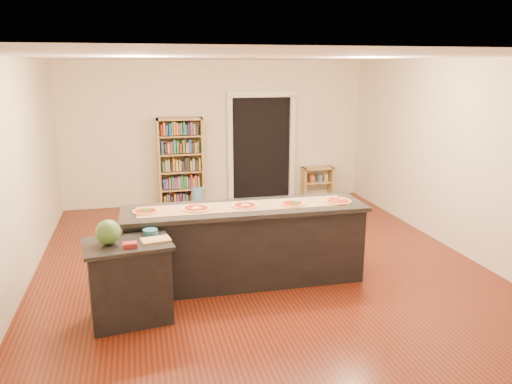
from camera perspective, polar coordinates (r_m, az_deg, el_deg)
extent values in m
cube|color=beige|center=(6.60, 0.41, 2.95)|extent=(6.00, 7.00, 2.80)
cube|color=#581F0F|center=(7.01, 0.39, -8.32)|extent=(6.00, 7.00, 0.01)
cube|color=white|center=(6.48, 0.43, 15.16)|extent=(6.00, 7.00, 0.01)
cube|color=black|center=(10.21, 0.58, 4.96)|extent=(1.20, 0.02, 2.10)
cube|color=silver|center=(10.03, -2.98, 4.77)|extent=(0.10, 0.08, 2.10)
cube|color=silver|center=(10.34, 4.14, 5.04)|extent=(0.10, 0.08, 2.10)
cube|color=silver|center=(10.05, 0.66, 11.12)|extent=(1.40, 0.08, 0.12)
cube|color=black|center=(6.35, -1.26, -6.22)|extent=(2.94, 0.73, 0.94)
cube|color=black|center=(6.20, -1.28, -1.90)|extent=(3.02, 0.82, 0.05)
cube|color=black|center=(5.61, -14.25, -10.04)|extent=(0.82, 0.58, 0.85)
cube|color=black|center=(5.45, -14.54, -5.77)|extent=(0.90, 0.66, 0.04)
cube|color=tan|center=(9.79, -8.59, 3.32)|extent=(0.87, 0.31, 1.74)
cube|color=tan|center=(10.53, 7.01, 1.11)|extent=(0.65, 0.28, 0.65)
cylinder|color=#63A2DD|center=(9.87, -6.66, -0.55)|extent=(0.26, 0.26, 0.39)
cube|color=#906C4A|center=(6.21, -1.32, -1.60)|extent=(2.63, 0.50, 0.00)
sphere|color=#144214|center=(5.39, -16.53, -4.42)|extent=(0.26, 0.26, 0.26)
cube|color=tan|center=(5.41, -11.39, -5.39)|extent=(0.33, 0.25, 0.02)
cube|color=maroon|center=(5.28, -14.20, -5.88)|extent=(0.14, 0.10, 0.05)
cylinder|color=#195966|center=(5.61, -11.99, -4.50)|extent=(0.16, 0.16, 0.06)
cylinder|color=#DBA254|center=(6.09, -12.51, -2.16)|extent=(0.30, 0.30, 0.02)
cylinder|color=#A5190C|center=(6.09, -12.52, -2.08)|extent=(0.25, 0.25, 0.00)
cylinder|color=#DBA254|center=(6.10, -6.84, -1.89)|extent=(0.35, 0.35, 0.02)
cylinder|color=#A5190C|center=(6.10, -6.85, -1.80)|extent=(0.29, 0.29, 0.00)
cylinder|color=#DBA254|center=(6.18, -1.28, -1.57)|extent=(0.32, 0.32, 0.02)
cylinder|color=#A5190C|center=(6.18, -1.28, -1.49)|extent=(0.27, 0.27, 0.00)
cylinder|color=#DBA254|center=(6.28, 4.20, -1.34)|extent=(0.29, 0.29, 0.02)
cylinder|color=#A5190C|center=(6.28, 4.20, -1.27)|extent=(0.24, 0.24, 0.00)
cylinder|color=#DBA254|center=(6.48, 9.31, -1.02)|extent=(0.33, 0.33, 0.02)
cylinder|color=#A5190C|center=(6.48, 9.31, -0.94)|extent=(0.27, 0.27, 0.00)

